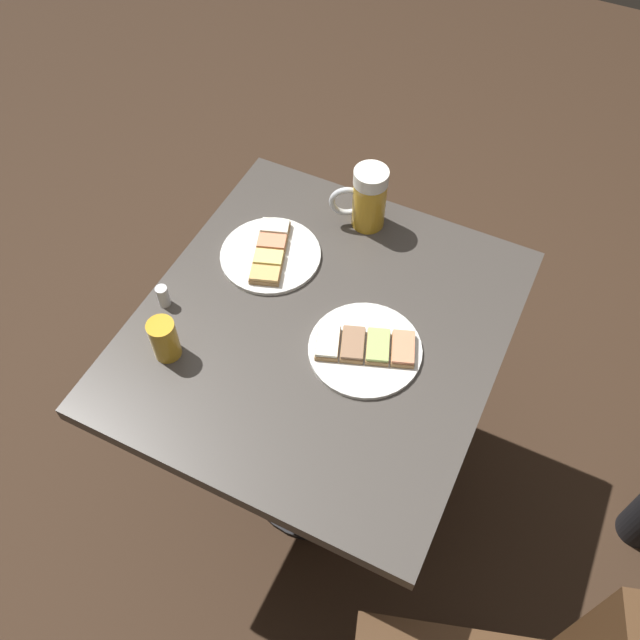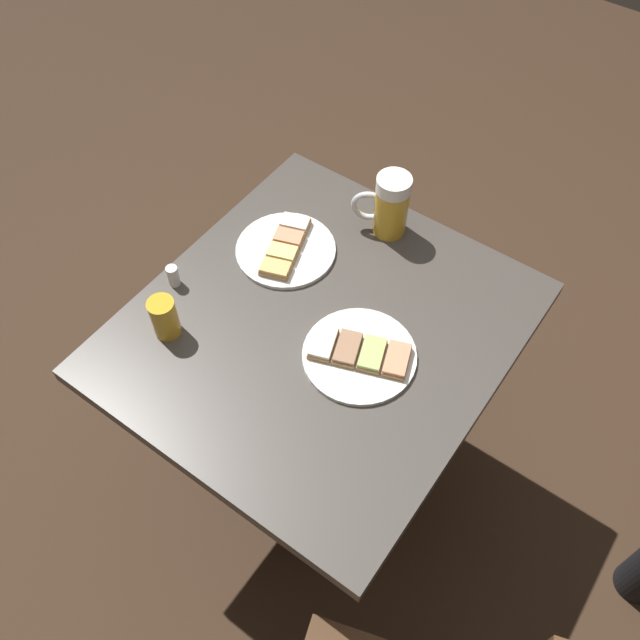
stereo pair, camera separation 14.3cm
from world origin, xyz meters
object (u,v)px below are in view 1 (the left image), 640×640
(beer_mug, at_px, (367,198))
(beer_glass_small, at_px, (164,339))
(plate_near, at_px, (270,254))
(plate_far, at_px, (365,348))
(salt_shaker, at_px, (163,296))

(beer_mug, height_order, beer_glass_small, beer_mug)
(plate_near, height_order, plate_far, same)
(plate_far, height_order, beer_mug, beer_mug)
(beer_glass_small, distance_m, salt_shaker, 0.13)
(beer_mug, relative_size, beer_glass_small, 1.65)
(salt_shaker, bearing_deg, beer_mug, 54.54)
(plate_far, bearing_deg, beer_mug, 113.58)
(beer_mug, distance_m, salt_shaker, 0.51)
(plate_near, relative_size, beer_mug, 1.44)
(plate_far, bearing_deg, salt_shaker, -169.98)
(plate_far, xyz_separation_m, salt_shaker, (-0.44, -0.08, 0.02))
(beer_glass_small, height_order, salt_shaker, beer_glass_small)
(beer_mug, bearing_deg, salt_shaker, -125.46)
(plate_near, distance_m, salt_shaker, 0.26)
(plate_near, bearing_deg, beer_mug, 51.87)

